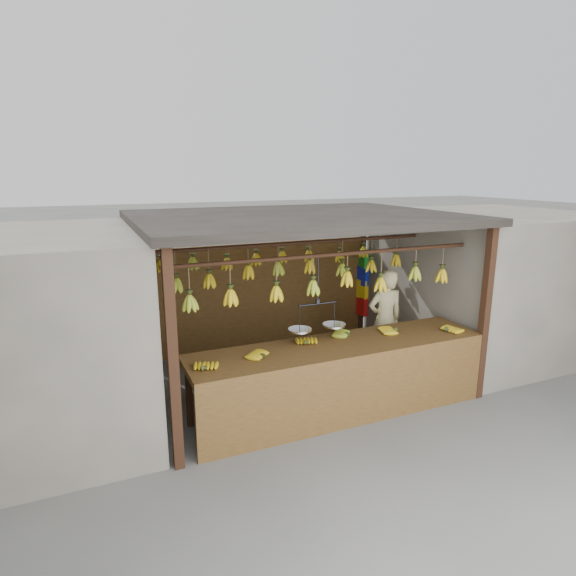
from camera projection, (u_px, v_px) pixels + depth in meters
name	position (u px, v px, depth m)	size (l,w,h in m)	color
ground	(296.00, 378.00, 7.06)	(80.00, 80.00, 0.00)	#5B5B57
stall	(287.00, 242.00, 6.89)	(4.30, 3.30, 2.40)	black
neighbor_left	(5.00, 337.00, 5.40)	(3.00, 3.00, 2.30)	slate
neighbor_right	(489.00, 280.00, 8.18)	(3.00, 3.00, 2.30)	slate
counter	(345.00, 362.00, 5.82)	(3.80, 0.86, 0.96)	brown
hanging_bananas	(296.00, 271.00, 6.68)	(3.56, 2.20, 0.39)	#92A523
balance_scale	(317.00, 324.00, 5.83)	(0.74, 0.27, 0.90)	black
vendor	(385.00, 320.00, 7.27)	(0.57, 0.37, 1.55)	beige
bag_bundles	(363.00, 282.00, 8.78)	(0.08, 0.26, 1.24)	#199926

